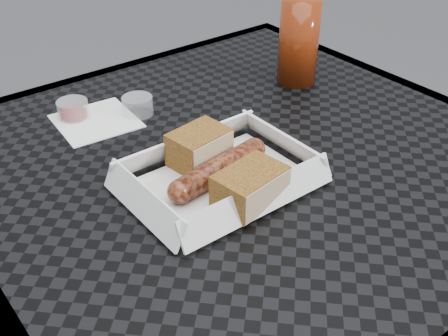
# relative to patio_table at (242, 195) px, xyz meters

# --- Properties ---
(patio_table) EXTENTS (0.80, 0.80, 0.74)m
(patio_table) POSITION_rel_patio_table_xyz_m (0.00, 0.00, 0.00)
(patio_table) COLOR black
(patio_table) RESTS_ON ground
(food_tray) EXTENTS (0.22, 0.15, 0.00)m
(food_tray) POSITION_rel_patio_table_xyz_m (-0.07, -0.04, 0.08)
(food_tray) COLOR white
(food_tray) RESTS_ON patio_table
(bratwurst) EXTENTS (0.17, 0.05, 0.03)m
(bratwurst) POSITION_rel_patio_table_xyz_m (-0.07, -0.04, 0.10)
(bratwurst) COLOR brown
(bratwurst) RESTS_ON food_tray
(bread_near) EXTENTS (0.09, 0.07, 0.05)m
(bread_near) POSITION_rel_patio_table_xyz_m (-0.07, 0.01, 0.10)
(bread_near) COLOR brown
(bread_near) RESTS_ON food_tray
(bread_far) EXTENTS (0.10, 0.07, 0.05)m
(bread_far) POSITION_rel_patio_table_xyz_m (-0.07, -0.10, 0.10)
(bread_far) COLOR brown
(bread_far) RESTS_ON food_tray
(veg_garnish) EXTENTS (0.03, 0.03, 0.00)m
(veg_garnish) POSITION_rel_patio_table_xyz_m (-0.01, -0.09, 0.08)
(veg_garnish) COLOR #F8550A
(veg_garnish) RESTS_ON food_tray
(napkin) EXTENTS (0.13, 0.13, 0.00)m
(napkin) POSITION_rel_patio_table_xyz_m (-0.13, 0.22, 0.08)
(napkin) COLOR white
(napkin) RESTS_ON patio_table
(condiment_cup_sauce) EXTENTS (0.05, 0.05, 0.03)m
(condiment_cup_sauce) POSITION_rel_patio_table_xyz_m (-0.15, 0.25, 0.09)
(condiment_cup_sauce) COLOR maroon
(condiment_cup_sauce) RESTS_ON patio_table
(condiment_cup_empty) EXTENTS (0.05, 0.05, 0.03)m
(condiment_cup_empty) POSITION_rel_patio_table_xyz_m (-0.06, 0.20, 0.09)
(condiment_cup_empty) COLOR silver
(condiment_cup_empty) RESTS_ON patio_table
(drink_glass) EXTENTS (0.07, 0.07, 0.15)m
(drink_glass) POSITION_rel_patio_table_xyz_m (0.23, 0.13, 0.15)
(drink_glass) COLOR #641F08
(drink_glass) RESTS_ON patio_table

